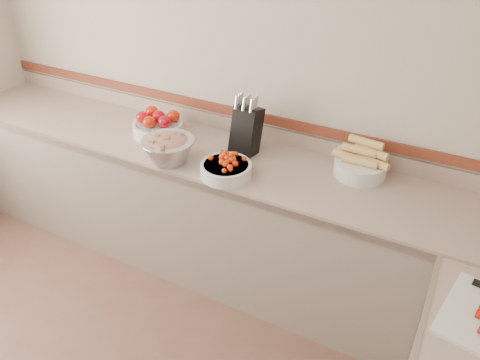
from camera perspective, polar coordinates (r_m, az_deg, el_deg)
The scene contains 7 objects.
back_wall at distance 2.96m, azimuth -0.07°, elevation 12.72°, with size 4.00×4.00×0.00m, color #B1A492.
counter_back at distance 3.11m, azimuth -2.87°, elevation -3.96°, with size 4.00×0.65×1.08m.
knife_block at distance 2.83m, azimuth 0.78°, elevation 6.25°, with size 0.17×0.20×0.37m.
tomato_bowl at distance 3.11m, azimuth -9.99°, elevation 6.60°, with size 0.33×0.33×0.16m.
cherry_tomato_bowl at distance 2.62m, azimuth -1.72°, elevation 1.49°, with size 0.29×0.29×0.15m.
corn_bowl at distance 2.71m, azimuth 14.52°, elevation 1.95°, with size 0.33×0.30×0.22m.
rhubarb_bowl at distance 2.77m, azimuth -8.73°, elevation 3.87°, with size 0.31×0.31×0.18m.
Camera 1 is at (1.31, -0.45, 2.31)m, focal length 35.00 mm.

